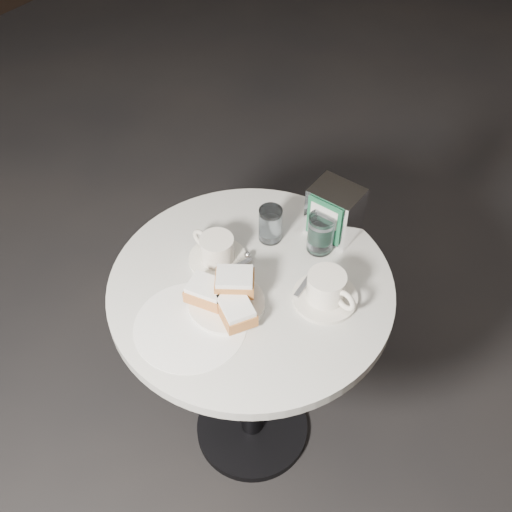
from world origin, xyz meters
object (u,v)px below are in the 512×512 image
object	(u,v)px
napkin_dispenser	(334,211)
water_glass_left	(270,225)
coffee_cup_left	(217,251)
cafe_table	(251,332)
beignet_plate	(226,297)
water_glass_right	(321,234)
coffee_cup_right	(326,290)

from	to	relation	value
napkin_dispenser	water_glass_left	bearing A→B (deg)	-135.20
coffee_cup_left	napkin_dispenser	distance (m)	0.32
water_glass_left	napkin_dispenser	world-z (taller)	napkin_dispenser
cafe_table	beignet_plate	xyz separation A→B (m)	(-0.00, -0.09, 0.23)
water_glass_right	napkin_dispenser	xyz separation A→B (m)	(-0.01, 0.07, 0.02)
coffee_cup_left	water_glass_left	bearing A→B (deg)	70.40
coffee_cup_left	water_glass_right	xyz separation A→B (m)	(0.18, 0.19, 0.02)
water_glass_left	napkin_dispenser	size ratio (longest dim) A/B	0.68
beignet_plate	napkin_dispenser	bearing A→B (deg)	81.21
coffee_cup_right	water_glass_left	bearing A→B (deg)	167.79
coffee_cup_right	napkin_dispenser	size ratio (longest dim) A/B	1.22
beignet_plate	water_glass_left	bearing A→B (deg)	103.24
water_glass_left	coffee_cup_left	bearing A→B (deg)	-111.29
cafe_table	napkin_dispenser	xyz separation A→B (m)	(0.05, 0.27, 0.27)
water_glass_right	beignet_plate	bearing A→B (deg)	-102.35
coffee_cup_right	water_glass_left	world-z (taller)	water_glass_left
coffee_cup_left	water_glass_right	world-z (taller)	water_glass_right
water_glass_right	coffee_cup_left	bearing A→B (deg)	-132.42
coffee_cup_right	beignet_plate	bearing A→B (deg)	-129.47
water_glass_left	water_glass_right	size ratio (longest dim) A/B	0.90
beignet_plate	water_glass_left	distance (m)	0.25
coffee_cup_right	napkin_dispenser	xyz separation A→B (m)	(-0.12, 0.20, 0.04)
coffee_cup_left	coffee_cup_right	bearing A→B (deg)	14.50
beignet_plate	water_glass_right	size ratio (longest dim) A/B	1.85
water_glass_left	water_glass_right	world-z (taller)	water_glass_right
coffee_cup_right	water_glass_left	xyz separation A→B (m)	(-0.23, 0.08, 0.01)
coffee_cup_left	napkin_dispenser	world-z (taller)	napkin_dispenser
beignet_plate	coffee_cup_left	size ratio (longest dim) A/B	1.28
beignet_plate	water_glass_left	size ratio (longest dim) A/B	2.05
water_glass_left	water_glass_right	xyz separation A→B (m)	(0.12, 0.05, 0.01)
beignet_plate	coffee_cup_left	world-z (taller)	beignet_plate
coffee_cup_left	napkin_dispenser	size ratio (longest dim) A/B	1.09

